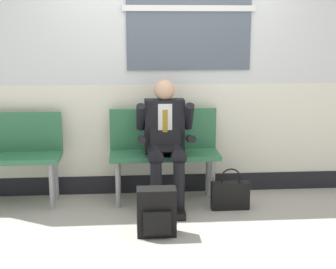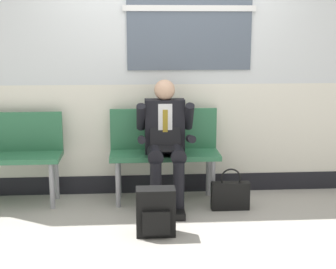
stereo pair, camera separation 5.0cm
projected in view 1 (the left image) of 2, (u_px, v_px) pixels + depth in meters
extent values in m
plane|color=#9E9991|center=(171.00, 210.00, 4.99)|extent=(18.00, 18.00, 0.00)
cube|color=silver|center=(166.00, 129.00, 5.46)|extent=(5.19, 0.12, 0.99)
cube|color=black|center=(166.00, 182.00, 5.58)|extent=(5.19, 0.14, 0.20)
cube|color=#4C5666|center=(189.00, 8.00, 5.14)|extent=(1.30, 0.02, 1.26)
cube|color=silver|center=(189.00, 8.00, 5.13)|extent=(1.38, 0.03, 0.06)
cube|color=#2D6B47|center=(164.00, 155.00, 5.15)|extent=(1.12, 0.42, 0.05)
cube|color=#2D6B47|center=(163.00, 129.00, 5.28)|extent=(1.12, 0.04, 0.43)
cylinder|color=gray|center=(118.00, 185.00, 5.02)|extent=(0.05, 0.05, 0.47)
cylinder|color=gray|center=(118.00, 176.00, 5.31)|extent=(0.05, 0.05, 0.47)
cylinder|color=gray|center=(213.00, 182.00, 5.10)|extent=(0.05, 0.05, 0.47)
cylinder|color=gray|center=(208.00, 174.00, 5.39)|extent=(0.05, 0.05, 0.47)
cylinder|color=gray|center=(52.00, 186.00, 4.97)|extent=(0.05, 0.05, 0.47)
cylinder|color=gray|center=(56.00, 178.00, 5.26)|extent=(0.05, 0.05, 0.47)
cylinder|color=black|center=(155.00, 153.00, 4.92)|extent=(0.15, 0.40, 0.15)
cylinder|color=black|center=(156.00, 189.00, 4.80)|extent=(0.11, 0.11, 0.52)
cube|color=black|center=(157.00, 214.00, 4.79)|extent=(0.10, 0.26, 0.07)
cylinder|color=black|center=(177.00, 153.00, 4.94)|extent=(0.15, 0.40, 0.15)
cylinder|color=black|center=(179.00, 189.00, 4.82)|extent=(0.11, 0.11, 0.52)
cube|color=black|center=(179.00, 213.00, 4.81)|extent=(0.10, 0.26, 0.07)
cube|color=black|center=(164.00, 126.00, 5.09)|extent=(0.40, 0.18, 0.55)
cube|color=silver|center=(165.00, 123.00, 4.99)|extent=(0.14, 0.01, 0.39)
cube|color=olive|center=(165.00, 126.00, 4.99)|extent=(0.05, 0.01, 0.33)
sphere|color=tan|center=(164.00, 90.00, 5.01)|extent=(0.21, 0.21, 0.21)
cylinder|color=black|center=(141.00, 117.00, 4.98)|extent=(0.09, 0.25, 0.30)
cylinder|color=black|center=(142.00, 140.00, 4.85)|extent=(0.08, 0.27, 0.12)
cylinder|color=black|center=(189.00, 116.00, 5.02)|extent=(0.09, 0.25, 0.30)
cylinder|color=black|center=(191.00, 139.00, 4.89)|extent=(0.08, 0.27, 0.12)
cube|color=black|center=(166.00, 148.00, 4.89)|extent=(0.31, 0.22, 0.02)
cube|color=black|center=(165.00, 135.00, 5.00)|extent=(0.31, 0.08, 0.21)
cube|color=black|center=(156.00, 212.00, 4.35)|extent=(0.34, 0.18, 0.42)
cube|color=black|center=(157.00, 223.00, 4.25)|extent=(0.24, 0.04, 0.21)
cube|color=black|center=(230.00, 196.00, 4.98)|extent=(0.38, 0.10, 0.28)
torus|color=black|center=(231.00, 178.00, 4.94)|extent=(0.20, 0.02, 0.20)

